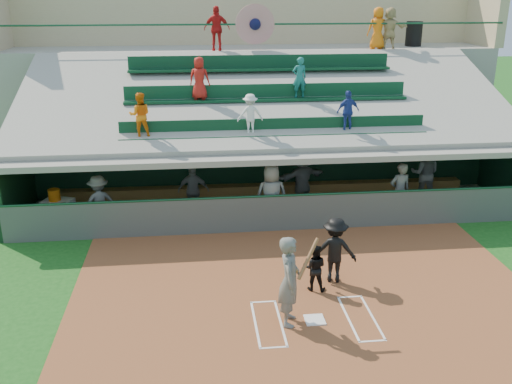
{
  "coord_description": "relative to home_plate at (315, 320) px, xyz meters",
  "views": [
    {
      "loc": [
        -2.46,
        -10.58,
        6.82
      ],
      "look_at": [
        -0.9,
        3.5,
        1.8
      ],
      "focal_mm": 40.0,
      "sensor_mm": 36.0,
      "label": 1
    }
  ],
  "objects": [
    {
      "name": "water_cooler",
      "position": [
        -6.76,
        6.24,
        0.93
      ],
      "size": [
        0.36,
        0.36,
        0.36
      ],
      "primitive_type": "cylinder",
      "color": "orange",
      "rests_on": "white_table"
    },
    {
      "name": "dugout_player_a",
      "position": [
        -5.36,
        5.72,
        0.83
      ],
      "size": [
        1.21,
        0.94,
        1.65
      ],
      "primitive_type": "imported",
      "rotation": [
        0.0,
        0.0,
        3.49
      ],
      "color": "#555853",
      "rests_on": "dugout_floor"
    },
    {
      "name": "grandstand",
      "position": [
        -0.01,
        10.51,
        2.23
      ],
      "size": [
        20.4,
        10.4,
        7.8
      ],
      "color": "#4E534E",
      "rests_on": "ground"
    },
    {
      "name": "dugout_player_e",
      "position": [
        3.79,
        5.45,
        0.92
      ],
      "size": [
        0.72,
        0.52,
        1.83
      ],
      "primitive_type": "imported",
      "rotation": [
        0.0,
        0.0,
        3.27
      ],
      "color": "#51544F",
      "rests_on": "dugout_floor"
    },
    {
      "name": "ground",
      "position": [
        0.0,
        0.0,
        -0.04
      ],
      "size": [
        100.0,
        100.0,
        0.0
      ],
      "primitive_type": "plane",
      "color": "#164C15",
      "rests_on": "ground"
    },
    {
      "name": "dirt_slab",
      "position": [
        0.0,
        0.5,
        -0.03
      ],
      "size": [
        11.0,
        9.0,
        0.02
      ],
      "primitive_type": "cube",
      "color": "brown",
      "rests_on": "ground"
    },
    {
      "name": "batters_box_chalk",
      "position": [
        0.0,
        0.0,
        -0.01
      ],
      "size": [
        2.65,
        1.85,
        0.01
      ],
      "color": "silver",
      "rests_on": "dirt_slab"
    },
    {
      "name": "dugout_player_d",
      "position": [
        0.99,
        6.88,
        0.96
      ],
      "size": [
        1.85,
        1.14,
        1.91
      ],
      "primitive_type": "imported",
      "rotation": [
        0.0,
        0.0,
        3.5
      ],
      "color": "#61635E",
      "rests_on": "dugout_floor"
    },
    {
      "name": "batter_at_plate",
      "position": [
        -0.57,
        -0.0,
        1.0
      ],
      "size": [
        0.93,
        0.83,
        2.01
      ],
      "color": "#535550",
      "rests_on": "dirt_slab"
    },
    {
      "name": "concourse_staff_b",
      "position": [
        4.89,
        12.12,
        5.38
      ],
      "size": [
        0.8,
        0.53,
        1.62
      ],
      "primitive_type": "imported",
      "rotation": [
        0.0,
        0.0,
        3.17
      ],
      "color": "orange",
      "rests_on": "concourse_slab"
    },
    {
      "name": "dugout_floor",
      "position": [
        0.0,
        6.75,
        -0.02
      ],
      "size": [
        16.0,
        3.5,
        0.04
      ],
      "primitive_type": "cube",
      "color": "gray",
      "rests_on": "ground"
    },
    {
      "name": "catcher",
      "position": [
        0.27,
        1.36,
        0.56
      ],
      "size": [
        0.66,
        0.58,
        1.16
      ],
      "primitive_type": "imported",
      "rotation": [
        0.0,
        0.0,
        2.86
      ],
      "color": "black",
      "rests_on": "dirt_slab"
    },
    {
      "name": "dugout_player_f",
      "position": [
        5.2,
        6.95,
        0.97
      ],
      "size": [
        1.15,
        1.04,
        1.94
      ],
      "primitive_type": "imported",
      "rotation": [
        0.0,
        0.0,
        2.75
      ],
      "color": "#5B5E59",
      "rests_on": "dugout_floor"
    },
    {
      "name": "home_umpire",
      "position": [
        0.84,
        1.75,
        0.81
      ],
      "size": [
        1.18,
        0.84,
        1.66
      ],
      "primitive_type": "imported",
      "rotation": [
        0.0,
        0.0,
        2.91
      ],
      "color": "black",
      "rests_on": "dirt_slab"
    },
    {
      "name": "concourse_slab",
      "position": [
        0.0,
        13.5,
        2.26
      ],
      "size": [
        20.0,
        3.0,
        4.6
      ],
      "primitive_type": "cube",
      "color": "gray",
      "rests_on": "ground"
    },
    {
      "name": "dugout_player_c",
      "position": [
        -0.24,
        5.3,
        0.99
      ],
      "size": [
        0.98,
        0.65,
        1.96
      ],
      "primitive_type": "imported",
      "rotation": [
        0.0,
        0.0,
        3.17
      ],
      "color": "#5B5D58",
      "rests_on": "dugout_floor"
    },
    {
      "name": "dugout_player_b",
      "position": [
        -2.56,
        6.47,
        0.84
      ],
      "size": [
        1.01,
        0.5,
        1.67
      ],
      "primitive_type": "imported",
      "rotation": [
        0.0,
        0.0,
        3.05
      ],
      "color": "#555853",
      "rests_on": "dugout_floor"
    },
    {
      "name": "dugout_bench",
      "position": [
        -0.18,
        7.99,
        0.22
      ],
      "size": [
        14.09,
        0.64,
        0.42
      ],
      "primitive_type": "cube",
      "rotation": [
        0.0,
        0.0,
        -0.02
      ],
      "color": "olive",
      "rests_on": "dugout_floor"
    },
    {
      "name": "trash_bin",
      "position": [
        6.85,
        13.27,
        5.07
      ],
      "size": [
        0.67,
        0.67,
        1.01
      ],
      "primitive_type": "cylinder",
      "color": "black",
      "rests_on": "concourse_slab"
    },
    {
      "name": "concourse_staff_a",
      "position": [
        -1.46,
        12.06,
        5.4
      ],
      "size": [
        0.99,
        0.42,
        1.68
      ],
      "primitive_type": "imported",
      "rotation": [
        0.0,
        0.0,
        3.13
      ],
      "color": "red",
      "rests_on": "concourse_slab"
    },
    {
      "name": "home_plate",
      "position": [
        0.0,
        0.0,
        0.0
      ],
      "size": [
        0.43,
        0.43,
        0.03
      ],
      "primitive_type": "cube",
      "color": "white",
      "rests_on": "dirt_slab"
    },
    {
      "name": "white_table",
      "position": [
        -6.7,
        6.28,
        0.38
      ],
      "size": [
        1.0,
        0.86,
        0.75
      ],
      "primitive_type": "cube",
      "rotation": [
        0.0,
        0.0,
        -0.3
      ],
      "color": "white",
      "rests_on": "dugout_floor"
    },
    {
      "name": "concourse_staff_c",
      "position": [
        5.36,
        12.09,
        5.37
      ],
      "size": [
        1.53,
        0.58,
        1.62
      ],
      "primitive_type": "imported",
      "rotation": [
        0.0,
        0.0,
        3.07
      ],
      "color": "tan",
      "rests_on": "concourse_slab"
    }
  ]
}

